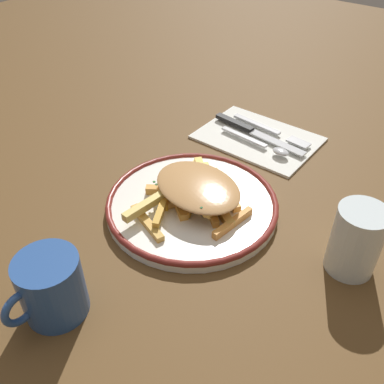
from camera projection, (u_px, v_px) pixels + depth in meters
ground_plane at (192, 209)px, 0.68m from camera, size 2.60×2.60×0.00m
plate at (192, 204)px, 0.68m from camera, size 0.27×0.27×0.02m
fries_heap at (196, 190)px, 0.66m from camera, size 0.20×0.17×0.04m
napkin at (258, 137)px, 0.84m from camera, size 0.16×0.22×0.01m
fork at (270, 130)px, 0.85m from camera, size 0.03×0.18×0.01m
knife at (251, 130)px, 0.85m from camera, size 0.04×0.21×0.01m
spoon at (266, 146)px, 0.80m from camera, size 0.03×0.15×0.01m
water_glass at (356, 240)px, 0.56m from camera, size 0.07×0.07×0.10m
coffee_mug at (51, 288)px, 0.51m from camera, size 0.10×0.08×0.09m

